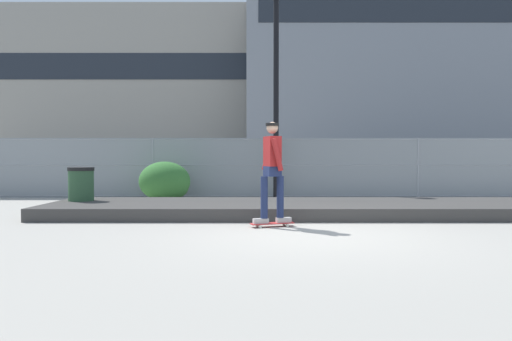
{
  "coord_description": "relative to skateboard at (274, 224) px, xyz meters",
  "views": [
    {
      "loc": [
        -0.91,
        -7.71,
        1.27
      ],
      "look_at": [
        -0.94,
        2.2,
        0.98
      ],
      "focal_mm": 33.51,
      "sensor_mm": 36.0,
      "label": 1
    }
  ],
  "objects": [
    {
      "name": "ground_plane",
      "position": [
        0.62,
        -0.91,
        -0.06
      ],
      "size": [
        120.0,
        120.0,
        0.0
      ],
      "primitive_type": "plane",
      "color": "#9E998E"
    },
    {
      "name": "gravel_berm",
      "position": [
        0.62,
        1.88,
        0.07
      ],
      "size": [
        10.87,
        2.71,
        0.26
      ],
      "primitive_type": "cube",
      "color": "#3D3A38",
      "rests_on": "ground_plane"
    },
    {
      "name": "skateboard",
      "position": [
        0.0,
        0.0,
        0.0
      ],
      "size": [
        0.82,
        0.44,
        0.07
      ],
      "color": "#B22D2D",
      "rests_on": "ground_plane"
    },
    {
      "name": "skater",
      "position": [
        -0.0,
        0.0,
        1.06
      ],
      "size": [
        0.72,
        0.62,
        1.83
      ],
      "color": "#B2ADA8",
      "rests_on": "skateboard"
    },
    {
      "name": "chain_fence",
      "position": [
        0.62,
        6.15,
        0.88
      ],
      "size": [
        24.69,
        0.06,
        1.85
      ],
      "color": "gray",
      "rests_on": "ground_plane"
    },
    {
      "name": "street_lamp",
      "position": [
        0.3,
        5.61,
        3.87
      ],
      "size": [
        0.44,
        0.44,
        6.24
      ],
      "color": "black",
      "rests_on": "ground_plane"
    },
    {
      "name": "parked_car_near",
      "position": [
        -3.13,
        8.33,
        0.78
      ],
      "size": [
        4.47,
        2.08,
        1.66
      ],
      "color": "black",
      "rests_on": "ground_plane"
    },
    {
      "name": "parked_car_mid",
      "position": [
        2.88,
        8.53,
        0.78
      ],
      "size": [
        4.55,
        2.26,
        1.66
      ],
      "color": "silver",
      "rests_on": "ground_plane"
    },
    {
      "name": "parked_car_far",
      "position": [
        8.55,
        8.29,
        0.78
      ],
      "size": [
        4.51,
        2.17,
        1.66
      ],
      "color": "#566B4C",
      "rests_on": "ground_plane"
    },
    {
      "name": "library_building",
      "position": [
        -13.24,
        42.76,
        7.89
      ],
      "size": [
        31.1,
        11.81,
        15.89
      ],
      "color": "gray",
      "rests_on": "ground_plane"
    },
    {
      "name": "office_block",
      "position": [
        11.34,
        39.04,
        11.04
      ],
      "size": [
        24.88,
        14.81,
        22.19
      ],
      "color": "slate",
      "rests_on": "ground_plane"
    },
    {
      "name": "shrub_left",
      "position": [
        -2.91,
        5.02,
        0.51
      ],
      "size": [
        1.47,
        1.2,
        1.13
      ],
      "color": "#336B2D",
      "rests_on": "ground_plane"
    },
    {
      "name": "shrub_center",
      "position": [
        -2.81,
        5.37,
        0.37
      ],
      "size": [
        1.1,
        0.9,
        0.85
      ],
      "color": "#477F38",
      "rests_on": "ground_plane"
    },
    {
      "name": "trash_bin",
      "position": [
        -4.29,
        2.25,
        0.46
      ],
      "size": [
        0.59,
        0.59,
        1.03
      ],
      "color": "#2D5133",
      "rests_on": "ground_plane"
    }
  ]
}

